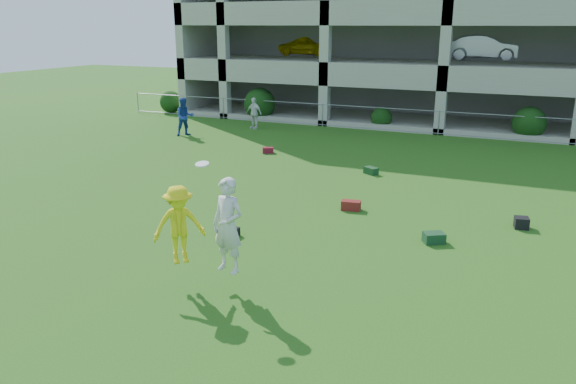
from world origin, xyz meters
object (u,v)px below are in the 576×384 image
at_px(bystander_b, 254,113).
at_px(frisbee_contest, 198,225).
at_px(bystander_a, 185,117).
at_px(parking_garage, 471,9).
at_px(crate_d, 521,223).

xyz_separation_m(bystander_b, frisbee_contest, (7.37, -16.63, 0.56)).
bearing_deg(bystander_b, bystander_a, -114.74).
bearing_deg(bystander_b, frisbee_contest, -55.58).
bearing_deg(parking_garage, bystander_a, -128.91).
xyz_separation_m(crate_d, frisbee_contest, (-5.88, -6.40, 1.20)).
bearing_deg(bystander_b, crate_d, -27.16).
distance_m(bystander_b, parking_garage, 14.94).
relative_size(bystander_b, parking_garage, 0.05).
distance_m(bystander_b, frisbee_contest, 18.20).
relative_size(frisbee_contest, parking_garage, 0.07).
height_order(bystander_a, parking_garage, parking_garage).
height_order(bystander_b, parking_garage, parking_garage).
distance_m(bystander_a, parking_garage, 18.43).
relative_size(crate_d, frisbee_contest, 0.16).
bearing_deg(frisbee_contest, bystander_b, 113.92).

